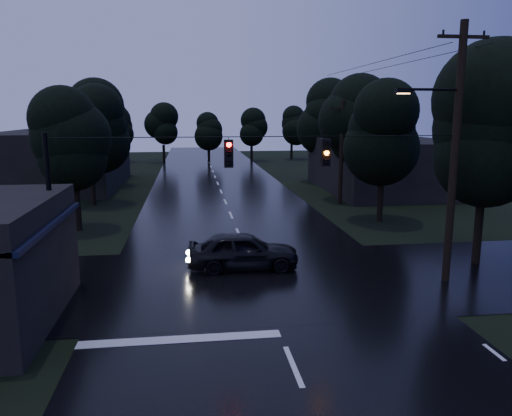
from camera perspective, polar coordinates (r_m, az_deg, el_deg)
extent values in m
cube|color=black|center=(37.68, -3.52, 0.68)|extent=(12.00, 120.00, 0.02)
cube|color=black|center=(20.30, 0.20, -8.28)|extent=(60.00, 9.00, 0.02)
cube|color=black|center=(16.95, -22.46, -1.76)|extent=(0.30, 7.00, 0.15)
cylinder|color=black|center=(14.72, -25.70, -10.79)|extent=(0.10, 0.10, 3.00)
cylinder|color=black|center=(20.22, -20.53, -4.63)|extent=(0.10, 0.10, 3.00)
cube|color=#F4C961|center=(15.73, -23.82, -5.43)|extent=(0.06, 1.60, 0.50)
cube|color=#F4C961|center=(18.25, -21.51, -3.09)|extent=(0.06, 1.20, 0.50)
cube|color=black|center=(44.46, 14.42, 4.78)|extent=(10.00, 14.00, 4.40)
cube|color=black|center=(48.54, -21.24, 5.23)|extent=(10.00, 16.00, 5.00)
cylinder|color=black|center=(20.71, 21.74, 5.50)|extent=(0.30, 0.30, 10.00)
cube|color=black|center=(20.82, 22.63, 17.63)|extent=(2.00, 0.12, 0.12)
cylinder|color=black|center=(20.14, 19.45, 12.65)|extent=(2.20, 0.10, 0.10)
cube|color=black|center=(19.67, 16.51, 12.73)|extent=(0.60, 0.25, 0.18)
cube|color=#FFB266|center=(19.67, 16.50, 12.44)|extent=(0.45, 0.18, 0.03)
cylinder|color=black|center=(36.77, 9.73, 6.18)|extent=(0.30, 0.30, 7.50)
cube|color=black|center=(36.66, 9.89, 11.09)|extent=(2.00, 0.12, 0.12)
cylinder|color=black|center=(19.01, -22.37, -1.07)|extent=(0.18, 0.18, 6.00)
cylinder|color=black|center=(18.21, 0.64, 8.16)|extent=(15.00, 0.03, 0.03)
cube|color=black|center=(18.11, -3.14, 6.23)|extent=(0.32, 0.25, 1.00)
sphere|color=#FF0C07|center=(17.96, -3.11, 6.19)|extent=(0.18, 0.18, 0.18)
cube|color=black|center=(18.74, 7.96, 6.29)|extent=(0.32, 0.25, 1.00)
sphere|color=orange|center=(18.60, 8.09, 6.26)|extent=(0.18, 0.18, 0.18)
cylinder|color=black|center=(24.22, 24.02, -2.63)|extent=(0.36, 0.36, 2.80)
sphere|color=black|center=(23.71, 24.66, 5.39)|extent=(4.48, 4.48, 4.48)
sphere|color=black|center=(23.65, 24.89, 8.28)|extent=(4.48, 4.48, 4.48)
sphere|color=black|center=(23.65, 25.12, 11.18)|extent=(4.48, 4.48, 4.48)
cylinder|color=black|center=(30.19, -19.70, -0.14)|extent=(0.36, 0.36, 2.45)
sphere|color=black|center=(29.80, -20.06, 5.48)|extent=(3.92, 3.92, 3.92)
sphere|color=black|center=(29.73, -20.19, 7.50)|extent=(3.92, 3.92, 3.92)
sphere|color=black|center=(29.70, -20.33, 9.52)|extent=(3.92, 3.92, 3.92)
cylinder|color=black|center=(38.03, -18.14, 2.25)|extent=(0.36, 0.36, 2.62)
sphere|color=black|center=(37.72, -18.42, 7.04)|extent=(4.20, 4.20, 4.20)
sphere|color=black|center=(37.67, -18.53, 8.75)|extent=(4.20, 4.20, 4.20)
sphere|color=black|center=(37.65, -18.63, 10.46)|extent=(4.20, 4.20, 4.20)
cylinder|color=black|center=(47.90, -16.72, 4.12)|extent=(0.36, 0.36, 2.80)
sphere|color=black|center=(47.64, -16.95, 8.18)|extent=(4.48, 4.48, 4.48)
sphere|color=black|center=(47.61, -17.03, 9.62)|extent=(4.48, 4.48, 4.48)
sphere|color=black|center=(47.61, -17.11, 11.06)|extent=(4.48, 4.48, 4.48)
cylinder|color=black|center=(31.69, 14.00, 0.83)|extent=(0.36, 0.36, 2.62)
sphere|color=black|center=(31.31, 14.27, 6.59)|extent=(4.20, 4.20, 4.20)
sphere|color=black|center=(31.25, 14.37, 8.64)|extent=(4.20, 4.20, 4.20)
sphere|color=black|center=(31.24, 14.46, 10.70)|extent=(4.20, 4.20, 4.20)
cylinder|color=black|center=(39.32, 10.57, 3.00)|extent=(0.36, 0.36, 2.80)
sphere|color=black|center=(39.01, 10.75, 7.96)|extent=(4.48, 4.48, 4.48)
sphere|color=black|center=(38.97, 10.81, 9.72)|extent=(4.48, 4.48, 4.48)
sphere|color=black|center=(38.96, 10.87, 11.48)|extent=(4.48, 4.48, 4.48)
cylinder|color=black|center=(48.99, 7.62, 4.72)|extent=(0.36, 0.36, 2.97)
sphere|color=black|center=(48.74, 7.73, 8.95)|extent=(4.76, 4.76, 4.76)
sphere|color=black|center=(48.71, 7.77, 10.45)|extent=(4.76, 4.76, 4.76)
sphere|color=black|center=(48.72, 7.80, 11.95)|extent=(4.76, 4.76, 4.76)
imported|color=black|center=(21.57, -1.48, -4.87)|extent=(4.83, 2.10, 1.62)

